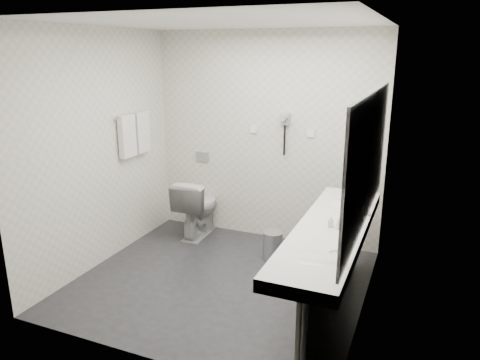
% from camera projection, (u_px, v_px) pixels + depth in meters
% --- Properties ---
extents(floor, '(2.80, 2.80, 0.00)m').
position_uv_depth(floor, '(221.00, 281.00, 4.62)').
color(floor, '#232227').
rests_on(floor, ground).
extents(ceiling, '(2.80, 2.80, 0.00)m').
position_uv_depth(ceiling, '(217.00, 22.00, 3.93)').
color(ceiling, silver).
rests_on(ceiling, wall_back).
extents(wall_back, '(2.80, 0.00, 2.80)m').
position_uv_depth(wall_back, '(266.00, 138.00, 5.43)').
color(wall_back, silver).
rests_on(wall_back, floor).
extents(wall_front, '(2.80, 0.00, 2.80)m').
position_uv_depth(wall_front, '(139.00, 203.00, 3.12)').
color(wall_front, silver).
rests_on(wall_front, floor).
extents(wall_left, '(0.00, 2.60, 2.60)m').
position_uv_depth(wall_left, '(100.00, 150.00, 4.80)').
color(wall_left, silver).
rests_on(wall_left, floor).
extents(wall_right, '(0.00, 2.60, 2.60)m').
position_uv_depth(wall_right, '(372.00, 178.00, 3.75)').
color(wall_right, silver).
rests_on(wall_right, floor).
extents(vanity_counter, '(0.55, 2.20, 0.10)m').
position_uv_depth(vanity_counter, '(331.00, 232.00, 3.80)').
color(vanity_counter, white).
rests_on(vanity_counter, floor).
extents(vanity_panel, '(0.03, 2.15, 0.75)m').
position_uv_depth(vanity_panel, '(331.00, 278.00, 3.91)').
color(vanity_panel, gray).
rests_on(vanity_panel, floor).
extents(vanity_post_near, '(0.06, 0.06, 0.75)m').
position_uv_depth(vanity_post_near, '(303.00, 349.00, 2.98)').
color(vanity_post_near, silver).
rests_on(vanity_post_near, floor).
extents(vanity_post_far, '(0.06, 0.06, 0.75)m').
position_uv_depth(vanity_post_far, '(354.00, 235.00, 4.82)').
color(vanity_post_far, silver).
rests_on(vanity_post_far, floor).
extents(mirror, '(0.02, 2.20, 1.05)m').
position_uv_depth(mirror, '(369.00, 159.00, 3.53)').
color(mirror, '#B2BCC6').
rests_on(mirror, wall_right).
extents(basin_near, '(0.40, 0.31, 0.05)m').
position_uv_depth(basin_near, '(312.00, 260.00, 3.22)').
color(basin_near, white).
rests_on(basin_near, vanity_counter).
extents(basin_far, '(0.40, 0.31, 0.05)m').
position_uv_depth(basin_far, '(345.00, 204.00, 4.37)').
color(basin_far, white).
rests_on(basin_far, vanity_counter).
extents(faucet_near, '(0.04, 0.04, 0.15)m').
position_uv_depth(faucet_near, '(340.00, 253.00, 3.12)').
color(faucet_near, silver).
rests_on(faucet_near, vanity_counter).
extents(faucet_far, '(0.04, 0.04, 0.15)m').
position_uv_depth(faucet_far, '(367.00, 198.00, 4.27)').
color(faucet_far, silver).
rests_on(faucet_far, vanity_counter).
extents(soap_bottle_a, '(0.05, 0.05, 0.10)m').
position_uv_depth(soap_bottle_a, '(331.00, 221.00, 3.76)').
color(soap_bottle_a, silver).
rests_on(soap_bottle_a, vanity_counter).
extents(soap_bottle_c, '(0.04, 0.04, 0.11)m').
position_uv_depth(soap_bottle_c, '(339.00, 223.00, 3.71)').
color(soap_bottle_c, silver).
rests_on(soap_bottle_c, vanity_counter).
extents(glass_left, '(0.08, 0.08, 0.11)m').
position_uv_depth(glass_left, '(350.00, 210.00, 4.00)').
color(glass_left, silver).
rests_on(glass_left, vanity_counter).
extents(glass_right, '(0.07, 0.07, 0.11)m').
position_uv_depth(glass_right, '(367.00, 209.00, 4.03)').
color(glass_right, silver).
rests_on(glass_right, vanity_counter).
extents(toilet, '(0.45, 0.75, 0.74)m').
position_uv_depth(toilet, '(198.00, 207.00, 5.69)').
color(toilet, white).
rests_on(toilet, floor).
extents(flush_plate, '(0.18, 0.02, 0.12)m').
position_uv_depth(flush_plate, '(202.00, 157.00, 5.81)').
color(flush_plate, '#B2B5BA').
rests_on(flush_plate, wall_back).
extents(pedal_bin, '(0.25, 0.25, 0.31)m').
position_uv_depth(pedal_bin, '(273.00, 246.00, 5.07)').
color(pedal_bin, '#B2B5BA').
rests_on(pedal_bin, floor).
extents(bin_lid, '(0.22, 0.22, 0.02)m').
position_uv_depth(bin_lid, '(273.00, 233.00, 5.02)').
color(bin_lid, '#B2B5BA').
rests_on(bin_lid, pedal_bin).
extents(towel_rail, '(0.02, 0.62, 0.02)m').
position_uv_depth(towel_rail, '(133.00, 115.00, 5.18)').
color(towel_rail, silver).
rests_on(towel_rail, wall_left).
extents(towel_near, '(0.07, 0.24, 0.48)m').
position_uv_depth(towel_near, '(127.00, 136.00, 5.11)').
color(towel_near, silver).
rests_on(towel_near, towel_rail).
extents(towel_far, '(0.07, 0.24, 0.48)m').
position_uv_depth(towel_far, '(142.00, 132.00, 5.36)').
color(towel_far, silver).
rests_on(towel_far, towel_rail).
extents(dryer_cradle, '(0.10, 0.04, 0.14)m').
position_uv_depth(dryer_cradle, '(285.00, 119.00, 5.24)').
color(dryer_cradle, '#98989D').
rests_on(dryer_cradle, wall_back).
extents(dryer_barrel, '(0.08, 0.14, 0.08)m').
position_uv_depth(dryer_barrel, '(284.00, 117.00, 5.17)').
color(dryer_barrel, '#98989D').
rests_on(dryer_barrel, dryer_cradle).
extents(dryer_cord, '(0.02, 0.02, 0.35)m').
position_uv_depth(dryer_cord, '(284.00, 140.00, 5.29)').
color(dryer_cord, black).
rests_on(dryer_cord, dryer_cradle).
extents(switch_plate_a, '(0.09, 0.02, 0.09)m').
position_uv_depth(switch_plate_a, '(254.00, 129.00, 5.44)').
color(switch_plate_a, white).
rests_on(switch_plate_a, wall_back).
extents(switch_plate_b, '(0.09, 0.02, 0.09)m').
position_uv_depth(switch_plate_b, '(311.00, 133.00, 5.18)').
color(switch_plate_b, white).
rests_on(switch_plate_b, wall_back).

